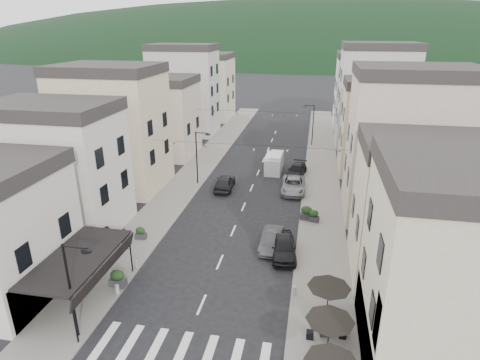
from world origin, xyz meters
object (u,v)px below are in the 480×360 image
Objects in this scene: parked_car_b at (272,240)px; parked_car_e at (225,182)px; pedestrian_b at (108,236)px; pedestrian_a at (125,239)px; parked_car_a at (284,247)px; parked_car_d at (297,170)px; delivery_van at (274,162)px; parked_car_c at (293,185)px.

parked_car_b is 0.92× the size of parked_car_e.
pedestrian_a is at bearing 10.57° from pedestrian_b.
parked_car_a is 14.35m from parked_car_e.
pedestrian_a is at bearing -164.06° from parked_car_b.
parked_car_b is 0.91× the size of parked_car_d.
parked_car_a is at bearing 23.18° from pedestrian_b.
parked_car_e is (-6.35, 11.27, 0.09)m from parked_car_b.
parked_car_b is 12.96m from pedestrian_b.
pedestrian_b is at bearing -117.99° from delivery_van.
parked_car_c is 6.71m from delivery_van.
parked_car_e is at bearing -134.91° from parked_car_d.
delivery_van is (-2.80, 1.22, 0.44)m from parked_car_d.
parked_car_a reaches higher than parked_car_d.
parked_car_b is 2.41× the size of pedestrian_a.
parked_car_c is 19.81m from pedestrian_b.
parked_car_b is at bearing 128.57° from parked_car_a.
parked_car_e is 0.97× the size of delivery_van.
parked_car_d is at bearing 72.18° from pedestrian_b.
parked_car_a is at bearing -81.35° from delivery_van.
parked_car_c is at bearing 27.90° from pedestrian_a.
parked_car_d is 23.64m from pedestrian_b.
pedestrian_a is at bearing 179.67° from parked_car_a.
parked_car_c is 18.92m from pedestrian_a.
parked_car_d is at bearing -145.14° from parked_car_e.
parked_car_e is (-7.31, -0.72, 0.05)m from parked_car_c.
delivery_van is (-2.80, 19.14, 0.35)m from parked_car_a.
parked_car_a is 0.94× the size of delivery_van.
pedestrian_b is (-11.00, -20.42, -0.15)m from delivery_van.
parked_car_c is at bearing 83.21° from parked_car_a.
pedestrian_b reaches higher than parked_car_c.
parked_car_c is 4.90m from parked_car_d.
parked_car_c is 3.13× the size of pedestrian_b.
pedestrian_b is at bearing 150.60° from pedestrian_a.
delivery_van reaches higher than parked_car_b.
parked_car_a reaches higher than parked_car_c.
parked_car_b is at bearing -9.51° from pedestrian_a.
pedestrian_a reaches higher than parked_car_c.
parked_car_d is at bearing 82.81° from parked_car_a.
delivery_van reaches higher than parked_car_c.
parked_car_e is at bearing 113.85° from parked_car_a.
parked_car_b is at bearing -96.40° from parked_car_c.
delivery_van is 22.68m from pedestrian_a.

